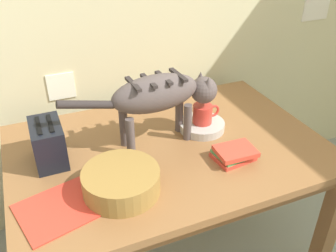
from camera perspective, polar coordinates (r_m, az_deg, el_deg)
The scene contains 8 objects.
dining_table at distance 1.66m, azimuth 0.00°, elevation -5.51°, with size 1.35×0.91×0.74m.
cat at distance 1.53m, azimuth -0.88°, elevation 4.81°, with size 0.69×0.17×0.32m.
saucer_bowl at distance 1.72m, azimuth 5.26°, elevation 0.05°, with size 0.21×0.21×0.04m, color #B5B0A7.
coffee_mug at distance 1.69m, azimuth 5.46°, elevation 1.90°, with size 0.13×0.09×0.09m.
magazine at distance 1.36m, azimuth -16.35°, elevation -12.17°, with size 0.28×0.23×0.01m, color red.
book_stack at distance 1.54m, azimuth 10.26°, elevation -4.19°, with size 0.18×0.15×0.05m.
wicker_basket at distance 1.35m, azimuth -7.27°, elevation -8.48°, with size 0.28×0.28×0.09m.
toaster at distance 1.55m, azimuth -18.07°, elevation -2.53°, with size 0.12×0.20×0.18m.
Camera 1 is at (-0.40, 0.33, 1.65)m, focal length 39.32 mm.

